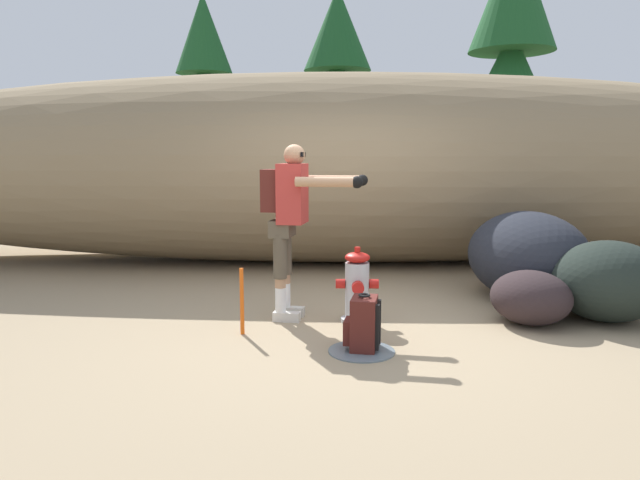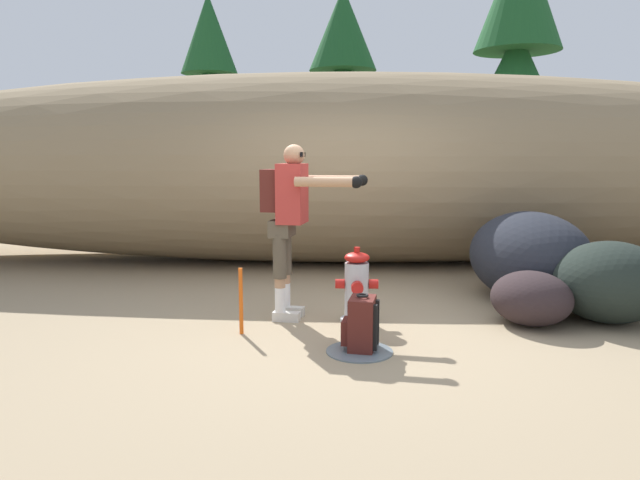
{
  "view_description": "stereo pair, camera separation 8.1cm",
  "coord_description": "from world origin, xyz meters",
  "px_view_note": "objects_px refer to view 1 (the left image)",
  "views": [
    {
      "loc": [
        -0.13,
        -5.28,
        1.57
      ],
      "look_at": [
        -0.24,
        0.41,
        0.75
      ],
      "focal_mm": 32.5,
      "sensor_mm": 36.0,
      "label": 1
    },
    {
      "loc": [
        -0.05,
        -5.27,
        1.57
      ],
      "look_at": [
        -0.24,
        0.41,
        0.75
      ],
      "focal_mm": 32.5,
      "sensor_mm": 36.0,
      "label": 2
    }
  ],
  "objects_px": {
    "spare_backpack": "(363,324)",
    "boulder_outlier": "(531,297)",
    "boulder_large": "(527,256)",
    "utility_worker": "(291,210)",
    "boulder_mid": "(608,281)",
    "fire_hydrant": "(357,288)",
    "boulder_small": "(583,271)",
    "survey_stake": "(242,301)"
  },
  "relations": [
    {
      "from": "boulder_large",
      "to": "boulder_outlier",
      "type": "relative_size",
      "value": 2.02
    },
    {
      "from": "fire_hydrant",
      "to": "boulder_outlier",
      "type": "bearing_deg",
      "value": -1.03
    },
    {
      "from": "spare_backpack",
      "to": "boulder_outlier",
      "type": "bearing_deg",
      "value": -144.97
    },
    {
      "from": "spare_backpack",
      "to": "boulder_large",
      "type": "distance_m",
      "value": 2.57
    },
    {
      "from": "spare_backpack",
      "to": "boulder_outlier",
      "type": "height_order",
      "value": "boulder_outlier"
    },
    {
      "from": "utility_worker",
      "to": "boulder_outlier",
      "type": "height_order",
      "value": "utility_worker"
    },
    {
      "from": "boulder_mid",
      "to": "fire_hydrant",
      "type": "bearing_deg",
      "value": -177.5
    },
    {
      "from": "utility_worker",
      "to": "boulder_mid",
      "type": "height_order",
      "value": "utility_worker"
    },
    {
      "from": "fire_hydrant",
      "to": "boulder_mid",
      "type": "distance_m",
      "value": 2.42
    },
    {
      "from": "utility_worker",
      "to": "spare_backpack",
      "type": "height_order",
      "value": "utility_worker"
    },
    {
      "from": "fire_hydrant",
      "to": "spare_backpack",
      "type": "distance_m",
      "value": 0.81
    },
    {
      "from": "utility_worker",
      "to": "boulder_small",
      "type": "xyz_separation_m",
      "value": [
        3.37,
        1.3,
        -0.84
      ]
    },
    {
      "from": "boulder_mid",
      "to": "boulder_outlier",
      "type": "relative_size",
      "value": 1.41
    },
    {
      "from": "boulder_mid",
      "to": "survey_stake",
      "type": "bearing_deg",
      "value": -171.64
    },
    {
      "from": "fire_hydrant",
      "to": "survey_stake",
      "type": "xyz_separation_m",
      "value": [
        -1.04,
        -0.4,
        -0.03
      ]
    },
    {
      "from": "boulder_mid",
      "to": "boulder_outlier",
      "type": "height_order",
      "value": "boulder_mid"
    },
    {
      "from": "boulder_small",
      "to": "survey_stake",
      "type": "distance_m",
      "value": 4.19
    },
    {
      "from": "utility_worker",
      "to": "boulder_small",
      "type": "relative_size",
      "value": 2.47
    },
    {
      "from": "spare_backpack",
      "to": "boulder_small",
      "type": "distance_m",
      "value": 3.51
    },
    {
      "from": "utility_worker",
      "to": "survey_stake",
      "type": "xyz_separation_m",
      "value": [
        -0.41,
        -0.51,
        -0.77
      ]
    },
    {
      "from": "fire_hydrant",
      "to": "utility_worker",
      "type": "distance_m",
      "value": 0.98
    },
    {
      "from": "utility_worker",
      "to": "boulder_large",
      "type": "distance_m",
      "value": 2.72
    },
    {
      "from": "spare_backpack",
      "to": "survey_stake",
      "type": "bearing_deg",
      "value": -11.56
    },
    {
      "from": "fire_hydrant",
      "to": "survey_stake",
      "type": "relative_size",
      "value": 1.21
    },
    {
      "from": "boulder_large",
      "to": "fire_hydrant",
      "type": "bearing_deg",
      "value": -154.51
    },
    {
      "from": "boulder_small",
      "to": "survey_stake",
      "type": "bearing_deg",
      "value": -154.4
    },
    {
      "from": "boulder_small",
      "to": "boulder_large",
      "type": "bearing_deg",
      "value": -149.09
    },
    {
      "from": "utility_worker",
      "to": "survey_stake",
      "type": "distance_m",
      "value": 1.01
    },
    {
      "from": "boulder_large",
      "to": "survey_stake",
      "type": "xyz_separation_m",
      "value": [
        -2.94,
        -1.31,
        -0.19
      ]
    },
    {
      "from": "boulder_small",
      "to": "boulder_outlier",
      "type": "height_order",
      "value": "boulder_outlier"
    },
    {
      "from": "spare_backpack",
      "to": "boulder_large",
      "type": "height_order",
      "value": "boulder_large"
    },
    {
      "from": "utility_worker",
      "to": "survey_stake",
      "type": "bearing_deg",
      "value": -119.76
    },
    {
      "from": "boulder_large",
      "to": "boulder_small",
      "type": "xyz_separation_m",
      "value": [
        0.84,
        0.5,
        -0.26
      ]
    },
    {
      "from": "utility_worker",
      "to": "boulder_mid",
      "type": "relative_size",
      "value": 1.55
    },
    {
      "from": "boulder_outlier",
      "to": "boulder_small",
      "type": "bearing_deg",
      "value": 52.48
    },
    {
      "from": "utility_worker",
      "to": "boulder_outlier",
      "type": "xyz_separation_m",
      "value": [
        2.27,
        -0.14,
        -0.81
      ]
    },
    {
      "from": "boulder_mid",
      "to": "boulder_large",
      "type": "bearing_deg",
      "value": 122.56
    },
    {
      "from": "fire_hydrant",
      "to": "boulder_small",
      "type": "xyz_separation_m",
      "value": [
        2.74,
        1.41,
        -0.1
      ]
    },
    {
      "from": "fire_hydrant",
      "to": "boulder_outlier",
      "type": "relative_size",
      "value": 0.94
    },
    {
      "from": "utility_worker",
      "to": "boulder_small",
      "type": "bearing_deg",
      "value": 30.25
    },
    {
      "from": "boulder_large",
      "to": "boulder_mid",
      "type": "xyz_separation_m",
      "value": [
        0.51,
        -0.8,
        -0.1
      ]
    },
    {
      "from": "utility_worker",
      "to": "boulder_small",
      "type": "distance_m",
      "value": 3.71
    }
  ]
}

